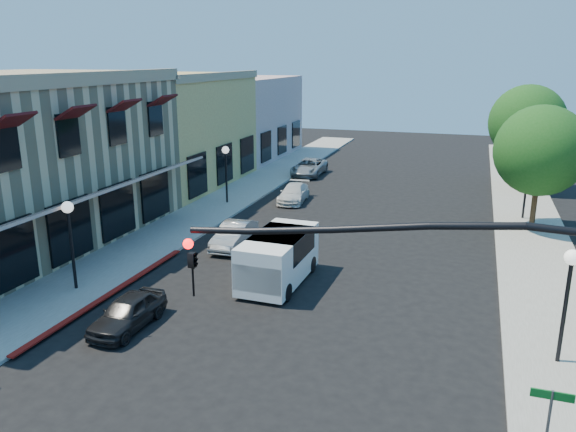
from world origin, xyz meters
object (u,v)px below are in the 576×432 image
(signal_mast_arm, at_px, (471,320))
(lamppost_right_near, at_px, (569,278))
(parked_car_b, at_px, (234,235))
(parked_car_d, at_px, (309,167))
(street_tree_b, at_px, (527,122))
(street_tree_a, at_px, (541,151))
(lamppost_left_near, at_px, (69,223))
(parked_car_c, at_px, (294,193))
(street_name_sign, at_px, (548,426))
(lamppost_left_far, at_px, (226,160))
(parked_car_a, at_px, (128,312))
(white_van, at_px, (278,256))
(lamppost_right_far, at_px, (528,172))

(signal_mast_arm, relative_size, lamppost_right_near, 2.24)
(parked_car_b, distance_m, parked_car_d, 17.33)
(street_tree_b, height_order, parked_car_b, street_tree_b)
(street_tree_a, xyz_separation_m, lamppost_left_near, (-17.30, -14.00, -1.46))
(street_tree_b, height_order, parked_car_c, street_tree_b)
(street_name_sign, bearing_deg, street_tree_b, 87.50)
(lamppost_left_far, bearing_deg, lamppost_right_near, -39.47)
(parked_car_c, bearing_deg, street_name_sign, -65.65)
(lamppost_right_near, relative_size, parked_car_a, 1.09)
(parked_car_d, bearing_deg, street_name_sign, -66.17)
(lamppost_left_far, xyz_separation_m, parked_car_a, (3.70, -16.00, -2.18))
(street_name_sign, xyz_separation_m, white_van, (-8.85, 9.02, -0.54))
(parked_car_d, bearing_deg, parked_car_c, -81.10)
(signal_mast_arm, bearing_deg, lamppost_left_far, 125.00)
(lamppost_right_far, distance_m, parked_car_b, 16.35)
(white_van, bearing_deg, street_name_sign, -45.54)
(lamppost_right_far, height_order, white_van, lamppost_right_far)
(lamppost_right_far, distance_m, parked_car_a, 22.49)
(white_van, distance_m, parked_car_b, 4.96)
(lamppost_left_near, bearing_deg, lamppost_left_far, 90.00)
(lamppost_left_near, xyz_separation_m, white_van, (7.15, 3.22, -1.58))
(signal_mast_arm, relative_size, parked_car_c, 2.16)
(lamppost_right_far, bearing_deg, street_name_sign, -92.63)
(street_name_sign, relative_size, white_van, 0.55)
(street_tree_b, xyz_separation_m, lamppost_left_far, (-17.30, -10.00, -1.81))
(parked_car_b, bearing_deg, street_name_sign, -47.86)
(street_tree_a, relative_size, parked_car_a, 1.97)
(signal_mast_arm, bearing_deg, lamppost_right_far, 83.30)
(parked_car_b, bearing_deg, street_tree_b, 49.45)
(signal_mast_arm, distance_m, lamppost_left_near, 15.82)
(parked_car_a, distance_m, parked_car_b, 8.73)
(street_tree_a, distance_m, parked_car_d, 18.38)
(street_tree_b, height_order, lamppost_right_far, street_tree_b)
(lamppost_right_far, xyz_separation_m, parked_car_b, (-13.30, -9.27, -2.15))
(street_tree_a, xyz_separation_m, lamppost_right_far, (-0.30, 2.00, -1.46))
(lamppost_right_far, bearing_deg, lamppost_right_near, -90.00)
(signal_mast_arm, distance_m, lamppost_right_far, 22.70)
(parked_car_a, height_order, parked_car_c, parked_car_a)
(street_name_sign, distance_m, white_van, 12.65)
(lamppost_left_far, xyz_separation_m, parked_car_c, (3.70, 1.86, -2.20))
(street_tree_a, bearing_deg, signal_mast_arm, -98.17)
(lamppost_right_near, xyz_separation_m, parked_car_d, (-14.70, 24.00, -2.11))
(lamppost_left_far, xyz_separation_m, lamppost_right_near, (17.00, -14.00, 0.00))
(signal_mast_arm, xyz_separation_m, parked_car_d, (-12.06, 30.50, -3.47))
(parked_car_a, bearing_deg, lamppost_right_far, 53.93)
(signal_mast_arm, relative_size, parked_car_a, 2.44)
(street_tree_a, height_order, lamppost_right_near, street_tree_a)
(parked_car_c, height_order, parked_car_d, parked_car_d)
(street_tree_a, relative_size, white_van, 1.42)
(lamppost_right_near, bearing_deg, street_name_sign, -99.78)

